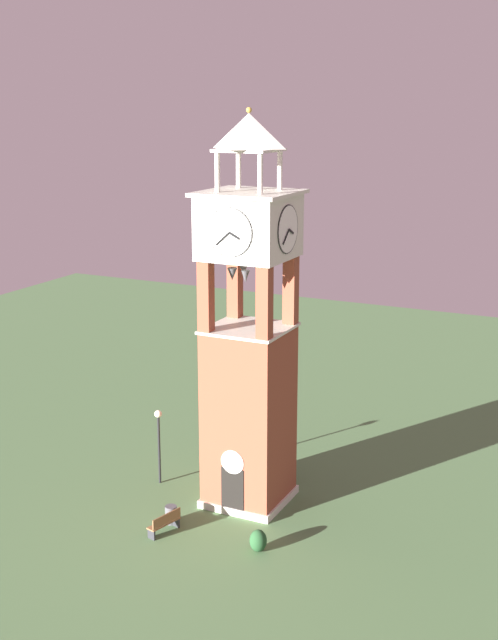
{
  "coord_description": "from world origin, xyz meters",
  "views": [
    {
      "loc": [
        15.68,
        -32.35,
        17.87
      ],
      "look_at": [
        0.0,
        0.0,
        8.6
      ],
      "focal_mm": 47.73,
      "sensor_mm": 36.0,
      "label": 1
    }
  ],
  "objects_px": {
    "park_bench": "(165,523)",
    "lamp_post": "(159,433)",
    "clock_tower": "(249,350)",
    "trash_bin": "(171,515)"
  },
  "relations": [
    {
      "from": "trash_bin",
      "to": "clock_tower",
      "type": "bearing_deg",
      "value": 58.9
    },
    {
      "from": "park_bench",
      "to": "lamp_post",
      "type": "distance_m",
      "value": 5.44
    },
    {
      "from": "clock_tower",
      "to": "trash_bin",
      "type": "height_order",
      "value": "clock_tower"
    },
    {
      "from": "clock_tower",
      "to": "park_bench",
      "type": "xyz_separation_m",
      "value": [
        -1.86,
        -4.37,
        -6.74
      ]
    },
    {
      "from": "park_bench",
      "to": "trash_bin",
      "type": "bearing_deg",
      "value": 104.47
    },
    {
      "from": "park_bench",
      "to": "lamp_post",
      "type": "height_order",
      "value": "lamp_post"
    },
    {
      "from": "clock_tower",
      "to": "trash_bin",
      "type": "xyz_separation_m",
      "value": [
        -2.1,
        -3.48,
        -6.82
      ]
    },
    {
      "from": "clock_tower",
      "to": "park_bench",
      "type": "height_order",
      "value": "clock_tower"
    },
    {
      "from": "clock_tower",
      "to": "lamp_post",
      "type": "height_order",
      "value": "clock_tower"
    },
    {
      "from": "lamp_post",
      "to": "trash_bin",
      "type": "xyz_separation_m",
      "value": [
        2.57,
        -3.26,
        -2.19
      ]
    }
  ]
}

